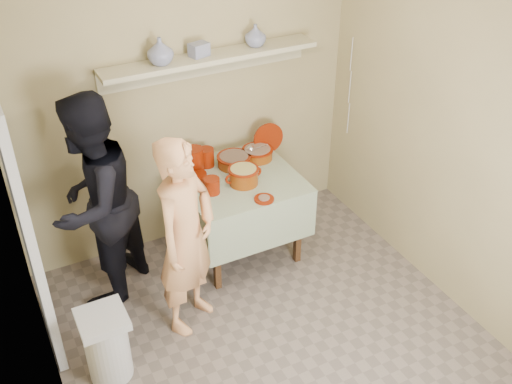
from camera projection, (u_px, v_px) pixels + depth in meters
ground at (285, 356)px, 4.37m from camera, size 3.50×3.50×0.00m
tile_panel at (27, 232)px, 3.97m from camera, size 0.06×0.70×2.00m
plate_stack_a at (194, 160)px, 5.02m from camera, size 0.16×0.16×0.22m
plate_stack_b at (206, 157)px, 5.11m from camera, size 0.14×0.14×0.16m
bowl_stack at (212, 186)px, 4.77m from camera, size 0.13×0.13×0.13m
empty_bowl at (196, 177)px, 4.95m from camera, size 0.18×0.18×0.05m
propped_lid at (268, 138)px, 5.32m from camera, size 0.28×0.05×0.28m
vase_right at (255, 35)px, 4.82m from camera, size 0.19×0.19×0.18m
vase_left at (160, 51)px, 4.48m from camera, size 0.23×0.23×0.21m
ceramic_box at (199, 50)px, 4.66m from camera, size 0.17×0.14×0.11m
person_cook at (186, 238)px, 4.26m from camera, size 0.69×0.64×1.58m
person_helper at (94, 203)px, 4.48m from camera, size 1.07×1.06×1.74m
room_shell at (292, 167)px, 3.49m from camera, size 3.04×3.54×2.62m
serving_table at (238, 189)px, 5.07m from camera, size 0.97×0.97×0.76m
cazuela_meat_a at (234, 160)px, 5.12m from camera, size 0.30×0.30×0.10m
cazuela_meat_b at (257, 153)px, 5.23m from camera, size 0.28×0.28×0.10m
ladle at (251, 149)px, 5.17m from camera, size 0.08×0.26×0.19m
cazuela_rice at (243, 175)px, 4.87m from camera, size 0.33×0.25×0.14m
front_plate at (264, 199)px, 4.71m from camera, size 0.16×0.16×0.03m
wall_shelf at (210, 59)px, 4.76m from camera, size 1.80×0.25×0.21m
trash_bin at (107, 345)px, 4.08m from camera, size 0.32×0.32×0.56m
electrical_cord at (350, 87)px, 5.35m from camera, size 0.01×0.05×0.90m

